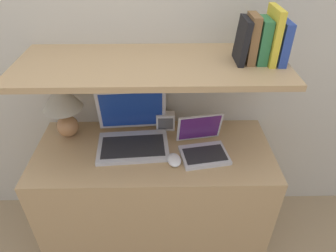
# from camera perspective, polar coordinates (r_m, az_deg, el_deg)

# --- Properties ---
(wall_back) EXTENTS (6.00, 0.05, 2.40)m
(wall_back) POSITION_cam_1_polar(r_m,az_deg,el_deg) (1.63, -3.02, 16.12)
(wall_back) COLOR beige
(wall_back) RESTS_ON ground_plane
(desk) EXTENTS (1.24, 0.53, 0.73)m
(desk) POSITION_cam_1_polar(r_m,az_deg,el_deg) (1.83, -2.46, -13.29)
(desk) COLOR tan
(desk) RESTS_ON ground_plane
(back_riser) EXTENTS (1.24, 0.04, 1.16)m
(back_riser) POSITION_cam_1_polar(r_m,az_deg,el_deg) (1.89, -2.48, -2.41)
(back_riser) COLOR beige
(back_riser) RESTS_ON ground_plane
(shelf) EXTENTS (1.24, 0.48, 0.03)m
(shelf) POSITION_cam_1_polar(r_m,az_deg,el_deg) (1.39, -3.26, 11.52)
(shelf) COLOR tan
(shelf) RESTS_ON back_riser
(table_lamp) EXTENTS (0.21, 0.21, 0.32)m
(table_lamp) POSITION_cam_1_polar(r_m,az_deg,el_deg) (1.65, -19.50, 4.15)
(table_lamp) COLOR #B27A4C
(table_lamp) RESTS_ON desk
(laptop_large) EXTENTS (0.39, 0.33, 0.27)m
(laptop_large) POSITION_cam_1_polar(r_m,az_deg,el_deg) (1.60, -6.76, -1.50)
(laptop_large) COLOR silver
(laptop_large) RESTS_ON desk
(laptop_small) EXTENTS (0.27, 0.26, 0.19)m
(laptop_small) POSITION_cam_1_polar(r_m,az_deg,el_deg) (1.54, 6.62, -3.74)
(laptop_small) COLOR silver
(laptop_small) RESTS_ON desk
(computer_mouse) EXTENTS (0.08, 0.11, 0.04)m
(computer_mouse) POSITION_cam_1_polar(r_m,az_deg,el_deg) (1.49, 1.17, -6.48)
(computer_mouse) COLOR white
(computer_mouse) RESTS_ON desk
(router_box) EXTENTS (0.10, 0.06, 0.10)m
(router_box) POSITION_cam_1_polar(r_m,az_deg,el_deg) (1.70, -0.48, 0.96)
(router_box) COLOR white
(router_box) RESTS_ON desk
(book_blue) EXTENTS (0.04, 0.17, 0.19)m
(book_blue) POSITION_cam_1_polar(r_m,az_deg,el_deg) (1.45, 20.67, 14.88)
(book_blue) COLOR #284293
(book_blue) RESTS_ON shelf
(book_yellow) EXTENTS (0.03, 0.16, 0.24)m
(book_yellow) POSITION_cam_1_polar(r_m,az_deg,el_deg) (1.43, 19.24, 15.95)
(book_yellow) COLOR gold
(book_yellow) RESTS_ON shelf
(book_green) EXTENTS (0.04, 0.12, 0.19)m
(book_green) POSITION_cam_1_polar(r_m,az_deg,el_deg) (1.42, 17.49, 15.24)
(book_green) COLOR #2D7042
(book_green) RESTS_ON shelf
(book_brown) EXTENTS (0.04, 0.12, 0.21)m
(book_brown) POSITION_cam_1_polar(r_m,az_deg,el_deg) (1.40, 15.60, 15.67)
(book_brown) COLOR brown
(book_brown) RESTS_ON shelf
(book_black) EXTENTS (0.04, 0.14, 0.20)m
(book_black) POSITION_cam_1_polar(r_m,az_deg,el_deg) (1.40, 13.95, 15.49)
(book_black) COLOR black
(book_black) RESTS_ON shelf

